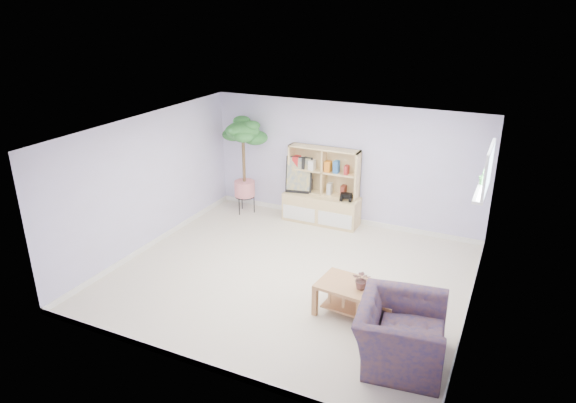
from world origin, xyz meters
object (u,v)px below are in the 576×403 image
at_px(floor_tree, 244,167).
at_px(armchair, 401,330).
at_px(coffee_table, 359,302).
at_px(storage_unit, 322,186).

bearing_deg(floor_tree, armchair, -39.44).
bearing_deg(armchair, coffee_table, 39.86).
xyz_separation_m(floor_tree, armchair, (4.09, -3.37, -0.57)).
bearing_deg(coffee_table, floor_tree, 147.13).
bearing_deg(coffee_table, armchair, -36.93).
relative_size(storage_unit, floor_tree, 0.76).
height_order(floor_tree, armchair, floor_tree).
relative_size(storage_unit, armchair, 1.28).
bearing_deg(floor_tree, coffee_table, -38.66).
bearing_deg(armchair, floor_tree, 43.15).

